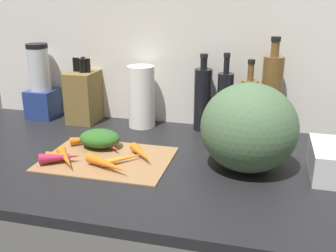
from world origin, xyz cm
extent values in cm
cube|color=black|center=(0.00, 0.00, -1.50)|extent=(170.00, 80.00, 3.00)
cube|color=silver|center=(0.00, 38.50, 30.00)|extent=(170.00, 3.00, 60.00)
cube|color=#997047|center=(-15.39, -4.69, 0.40)|extent=(40.24, 29.08, 0.80)
cone|color=orange|center=(-11.65, -13.20, 2.45)|extent=(16.43, 9.84, 3.30)
cone|color=orange|center=(-4.57, -2.46, 2.25)|extent=(11.12, 12.12, 2.90)
cone|color=orange|center=(-26.13, 5.70, 2.13)|extent=(13.02, 9.98, 2.66)
cone|color=orange|center=(-27.99, -10.56, 2.22)|extent=(10.61, 4.62, 2.83)
cone|color=orange|center=(-8.89, -6.32, 1.82)|extent=(11.87, 12.08, 2.04)
cone|color=red|center=(-17.26, 2.06, 2.01)|extent=(11.08, 9.33, 2.42)
cone|color=#B2264C|center=(-27.91, -12.10, 2.50)|extent=(12.76, 8.65, 3.40)
cone|color=orange|center=(-26.08, -11.95, 2.32)|extent=(11.51, 12.86, 3.04)
ellipsoid|color=#2D6023|center=(-21.38, 3.28, 3.78)|extent=(14.07, 10.82, 5.95)
ellipsoid|color=#4C6B47|center=(28.15, -1.09, 13.29)|extent=(28.42, 26.04, 26.59)
cube|color=brown|center=(-39.72, 30.41, 10.35)|extent=(10.89, 15.54, 20.69)
cylinder|color=black|center=(-42.90, 30.05, 23.44)|extent=(1.42, 1.42, 5.50)
cylinder|color=black|center=(-41.63, 30.05, 23.44)|extent=(1.44, 1.44, 5.50)
cylinder|color=black|center=(-40.35, 32.61, 23.44)|extent=(1.73, 1.73, 5.50)
cylinder|color=black|center=(-39.08, 28.45, 23.44)|extent=(2.13, 2.13, 5.50)
cylinder|color=black|center=(-37.81, 28.55, 23.44)|extent=(1.50, 1.50, 5.50)
cylinder|color=black|center=(-36.54, 29.40, 23.44)|extent=(1.51, 1.51, 5.50)
cube|color=navy|center=(-59.40, 30.40, 5.97)|extent=(11.42, 11.42, 11.94)
cylinder|color=silver|center=(-59.40, 30.40, 20.65)|extent=(8.56, 8.56, 17.41)
cylinder|color=black|center=(-59.40, 30.40, 30.25)|extent=(8.73, 8.73, 1.80)
cylinder|color=white|center=(-14.88, 29.50, 12.09)|extent=(10.41, 10.41, 24.19)
cylinder|color=black|center=(9.03, 31.77, 11.89)|extent=(6.74, 6.74, 23.78)
cylinder|color=black|center=(9.03, 31.77, 25.79)|extent=(2.55, 2.55, 4.02)
cylinder|color=black|center=(9.03, 31.77, 28.59)|extent=(2.94, 2.94, 1.60)
cylinder|color=black|center=(17.65, 29.77, 11.45)|extent=(5.89, 5.89, 22.91)
cylinder|color=black|center=(17.65, 29.77, 25.82)|extent=(2.12, 2.12, 5.82)
cylinder|color=black|center=(17.65, 29.77, 29.53)|extent=(2.44, 2.44, 1.60)
cylinder|color=brown|center=(26.35, 29.96, 10.33)|extent=(6.10, 6.10, 20.65)
cylinder|color=brown|center=(26.35, 29.96, 23.68)|extent=(2.22, 2.22, 6.07)
cylinder|color=black|center=(26.35, 29.96, 27.52)|extent=(2.55, 2.55, 1.60)
cylinder|color=brown|center=(34.08, 30.86, 14.75)|extent=(7.37, 7.37, 29.51)
cylinder|color=brown|center=(34.08, 30.86, 32.13)|extent=(2.93, 2.93, 5.25)
cylinder|color=black|center=(34.08, 30.86, 35.56)|extent=(3.36, 3.36, 1.60)
camera|label=1|loc=(31.99, -111.19, 50.98)|focal=41.71mm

